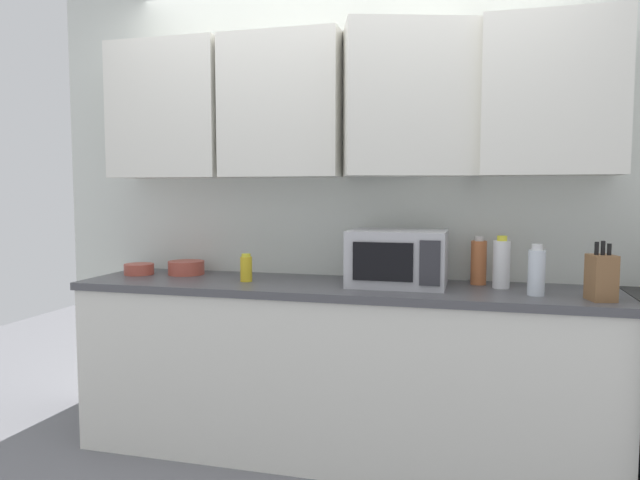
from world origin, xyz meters
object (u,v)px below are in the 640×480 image
(microwave, at_px, (398,258))
(bottle_yellow_mustard, at_px, (246,268))
(bowl_mixing_large, at_px, (139,269))
(knife_block, at_px, (601,277))
(bottle_white_jar, at_px, (501,264))
(bottle_clear_tall, at_px, (536,272))
(bowl_ceramic_small, at_px, (186,268))
(bottle_spice_jar, at_px, (479,262))

(microwave, xyz_separation_m, bottle_yellow_mustard, (-0.79, -0.07, -0.07))
(bowl_mixing_large, bearing_deg, knife_block, -4.76)
(microwave, bearing_deg, bottle_white_jar, 5.84)
(bottle_white_jar, relative_size, bottle_clear_tall, 1.10)
(knife_block, bearing_deg, bowl_ceramic_small, 172.73)
(knife_block, height_order, bottle_spice_jar, knife_block)
(bowl_ceramic_small, relative_size, bowl_mixing_large, 1.23)
(bottle_clear_tall, distance_m, bowl_ceramic_small, 1.88)
(knife_block, bearing_deg, bottle_spice_jar, 147.83)
(bottle_white_jar, height_order, bowl_mixing_large, bottle_white_jar)
(microwave, xyz_separation_m, bottle_white_jar, (0.50, 0.05, -0.02))
(bottle_spice_jar, relative_size, bowl_mixing_large, 1.48)
(microwave, height_order, knife_block, microwave)
(bottle_spice_jar, height_order, bottle_yellow_mustard, bottle_spice_jar)
(bottle_white_jar, xyz_separation_m, bottle_clear_tall, (0.15, -0.17, -0.01))
(bottle_yellow_mustard, bearing_deg, bowl_ceramic_small, 159.73)
(bottle_clear_tall, xyz_separation_m, bowl_mixing_large, (-2.13, 0.14, -0.08))
(bottle_yellow_mustard, distance_m, bowl_mixing_large, 0.70)
(knife_block, relative_size, bottle_spice_jar, 1.06)
(bowl_mixing_large, bearing_deg, bowl_ceramic_small, 15.56)
(bottle_white_jar, xyz_separation_m, bottle_yellow_mustard, (-1.29, -0.12, -0.05))
(bottle_clear_tall, bearing_deg, bottle_white_jar, 130.25)
(bowl_ceramic_small, bearing_deg, bottle_clear_tall, -6.40)
(bowl_mixing_large, bearing_deg, microwave, -0.62)
(bottle_spice_jar, xyz_separation_m, bowl_mixing_large, (-1.87, -0.12, -0.08))
(bottle_clear_tall, distance_m, bowl_mixing_large, 2.13)
(bottle_spice_jar, bearing_deg, bowl_mixing_large, -176.22)
(knife_block, bearing_deg, bottle_white_jar, 149.99)
(microwave, relative_size, bottle_clear_tall, 2.04)
(knife_block, height_order, bottle_yellow_mustard, knife_block)
(bottle_white_jar, xyz_separation_m, bowl_mixing_large, (-1.98, -0.04, -0.09))
(microwave, height_order, bottle_white_jar, microwave)
(knife_block, distance_m, bowl_mixing_large, 2.40)
(knife_block, xyz_separation_m, bowl_mixing_large, (-2.39, 0.20, -0.07))
(microwave, height_order, bottle_yellow_mustard, microwave)
(knife_block, distance_m, bottle_white_jar, 0.47)
(microwave, distance_m, bottle_spice_jar, 0.42)
(bottle_white_jar, bearing_deg, knife_block, -30.01)
(bowl_mixing_large, bearing_deg, bottle_spice_jar, 3.78)
(microwave, relative_size, knife_block, 1.84)
(knife_block, distance_m, bottle_spice_jar, 0.61)
(bottle_spice_jar, bearing_deg, knife_block, -32.17)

